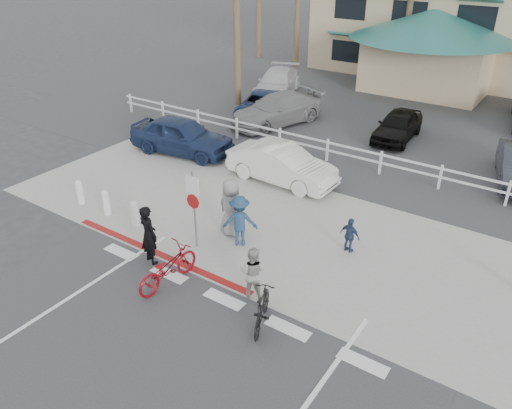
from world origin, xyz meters
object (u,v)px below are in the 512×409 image
Objects in this scene: bike_black at (262,309)px; car_red_compact at (182,136)px; car_white_sedan at (282,164)px; sign_post at (194,206)px; bike_red at (168,267)px.

car_red_compact is at bearing -60.35° from bike_black.
car_red_compact is (-5.21, 0.03, 0.07)m from car_white_sedan.
bike_black is at bearing -149.80° from car_white_sedan.
car_white_sedan is (-0.26, 5.47, -0.72)m from sign_post.
bike_black is at bearing -136.65° from car_red_compact.
car_red_compact is (-5.46, 5.50, -0.65)m from sign_post.
car_white_sedan is 5.21m from car_red_compact.
sign_post is at bearing -48.09° from bike_black.
bike_red is 0.45× the size of car_red_compact.
bike_red is 0.47× the size of car_white_sedan.
car_red_compact is at bearing 134.81° from sign_post.
car_red_compact is (-9.14, 7.33, 0.30)m from bike_black.
sign_post is 5.52m from car_white_sedan.
bike_red is at bearing -20.15° from bike_black.
sign_post is at bearing -68.99° from bike_red.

